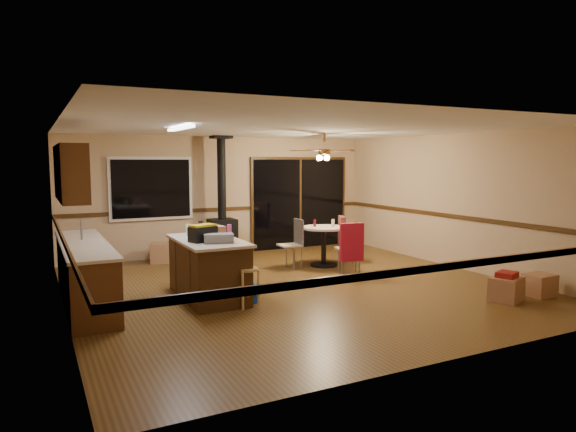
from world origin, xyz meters
TOP-DOWN VIEW (x-y plane):
  - floor at (0.00, 0.00)m, footprint 7.00×7.00m
  - ceiling at (0.00, 0.00)m, footprint 7.00×7.00m
  - wall_back at (0.00, 3.50)m, footprint 7.00×0.00m
  - wall_front at (0.00, -3.50)m, footprint 7.00×0.00m
  - wall_left at (-3.50, 0.00)m, footprint 0.00×7.00m
  - wall_right at (3.50, 0.00)m, footprint 0.00×7.00m
  - chair_rail at (0.00, 0.00)m, footprint 7.00×7.00m
  - window at (-1.60, 3.45)m, footprint 1.72×0.10m
  - sliding_door at (1.90, 3.45)m, footprint 2.52×0.10m
  - lower_cabinets at (-3.20, 0.50)m, footprint 0.60×3.00m
  - countertop at (-3.20, 0.50)m, footprint 0.64×3.04m
  - upper_cabinets at (-3.33, 0.70)m, footprint 0.35×2.00m
  - kitchen_island at (-1.50, 0.00)m, footprint 0.88×1.68m
  - wood_stove at (-0.20, 3.05)m, footprint 0.55×0.50m
  - ceiling_fan at (1.28, 1.27)m, footprint 0.24×0.24m
  - fluorescent_strip at (-1.80, 0.30)m, footprint 0.10×1.20m
  - toolbox_grey at (-1.46, -0.39)m, footprint 0.46×0.32m
  - toolbox_black at (-1.63, -0.17)m, footprint 0.45×0.34m
  - toolbox_yellow_lid at (-1.63, -0.17)m, footprint 0.42×0.32m
  - box_on_island at (-1.33, 0.11)m, footprint 0.24×0.30m
  - bottle_dark at (-1.51, 0.32)m, footprint 0.08×0.08m
  - bottle_pink at (-1.18, -0.06)m, footprint 0.07×0.07m
  - bottle_white at (-1.67, 0.51)m, footprint 0.06×0.06m
  - bar_stool at (-1.16, -0.71)m, footprint 0.39×0.39m
  - blue_bucket at (-1.04, -0.49)m, footprint 0.40×0.40m
  - dining_table at (1.28, 1.27)m, footprint 0.86×0.86m
  - glass_red at (1.13, 1.37)m, footprint 0.07×0.07m
  - glass_cream at (1.46, 1.22)m, footprint 0.08×0.08m
  - chair_left at (0.69, 1.37)m, footprint 0.42×0.42m
  - chair_near at (1.34, 0.40)m, footprint 0.51×0.54m
  - chair_right at (1.81, 1.40)m, footprint 0.59×0.57m
  - box_under_window at (-1.49, 3.05)m, footprint 0.58×0.51m
  - box_corner_a at (2.40, -2.15)m, footprint 0.58×0.54m
  - box_corner_b at (3.10, -2.18)m, footprint 0.43×0.37m
  - box_small_red at (2.40, -2.15)m, footprint 0.37×0.34m

SIDE VIEW (x-z plane):
  - floor at x=0.00m, z-range 0.00..0.00m
  - blue_bucket at x=-1.04m, z-range 0.00..0.25m
  - box_corner_b at x=3.10m, z-range 0.00..0.34m
  - box_corner_a at x=2.40m, z-range 0.00..0.36m
  - box_under_window at x=-1.49m, z-range 0.00..0.40m
  - bar_stool at x=-1.16m, z-range 0.00..0.57m
  - box_small_red at x=2.40m, z-range 0.36..0.44m
  - lower_cabinets at x=-3.20m, z-range 0.00..0.86m
  - kitchen_island at x=-1.50m, z-range 0.00..0.90m
  - dining_table at x=1.28m, z-range 0.14..0.92m
  - chair_left at x=0.69m, z-range 0.33..0.85m
  - chair_near at x=1.34m, z-range 0.25..0.95m
  - chair_right at x=1.81m, z-range 0.25..0.95m
  - wood_stove at x=-0.20m, z-range -0.53..1.99m
  - glass_red at x=1.13m, z-range 0.78..0.92m
  - glass_cream at x=1.46m, z-range 0.78..0.93m
  - countertop at x=-3.20m, z-range 0.86..0.90m
  - toolbox_grey at x=-1.46m, z-range 0.90..1.03m
  - box_on_island at x=-1.33m, z-range 0.90..1.08m
  - bottle_white at x=-1.67m, z-range 0.90..1.08m
  - chair_rail at x=0.00m, z-range 0.96..1.04m
  - bottle_pink at x=-1.18m, z-range 0.90..1.11m
  - toolbox_black at x=-1.63m, z-range 0.90..1.12m
  - bottle_dark at x=-1.51m, z-range 0.90..1.15m
  - sliding_door at x=1.90m, z-range 0.00..2.10m
  - toolbox_yellow_lid at x=-1.63m, z-range 1.12..1.15m
  - wall_back at x=0.00m, z-range -2.20..4.80m
  - wall_front at x=0.00m, z-range -2.20..4.80m
  - wall_left at x=-3.50m, z-range -2.20..4.80m
  - wall_right at x=3.50m, z-range -2.20..4.80m
  - window at x=-1.60m, z-range 0.84..2.16m
  - upper_cabinets at x=-3.33m, z-range 1.50..2.30m
  - ceiling_fan at x=1.28m, z-range 1.94..2.49m
  - fluorescent_strip at x=-1.80m, z-range 2.54..2.58m
  - ceiling at x=0.00m, z-range 2.60..2.60m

